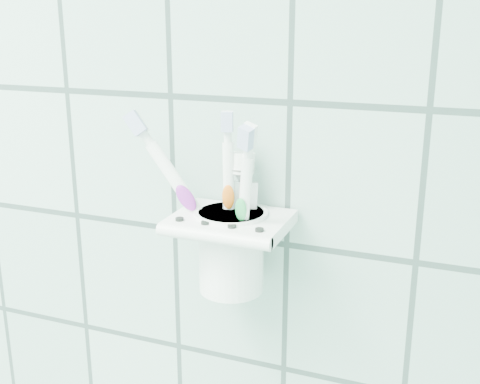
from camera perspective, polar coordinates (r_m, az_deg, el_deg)
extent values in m
cube|color=white|center=(0.66, 0.33, -2.67)|extent=(0.05, 0.02, 0.03)
cube|color=white|center=(0.63, -0.89, -2.86)|extent=(0.12, 0.09, 0.01)
cylinder|color=white|center=(0.59, -2.56, -4.25)|extent=(0.12, 0.01, 0.01)
cylinder|color=black|center=(0.61, -5.75, -2.62)|extent=(0.01, 0.01, 0.00)
cylinder|color=black|center=(0.60, -3.31, -2.96)|extent=(0.01, 0.01, 0.00)
cylinder|color=black|center=(0.59, -0.77, -3.30)|extent=(0.01, 0.01, 0.00)
cylinder|color=black|center=(0.58, 1.85, -3.65)|extent=(0.01, 0.01, 0.00)
cylinder|color=white|center=(0.64, -0.83, -5.62)|extent=(0.07, 0.07, 0.09)
cylinder|color=white|center=(0.63, -0.85, -2.13)|extent=(0.08, 0.08, 0.01)
cylinder|color=black|center=(0.63, -0.85, -2.05)|extent=(0.06, 0.06, 0.00)
cylinder|color=white|center=(0.62, 0.50, -1.10)|extent=(0.12, 0.02, 0.16)
cylinder|color=white|center=(0.59, 0.52, 8.15)|extent=(0.02, 0.01, 0.03)
cube|color=silver|center=(0.59, 0.30, 9.53)|extent=(0.03, 0.01, 0.03)
cube|color=white|center=(0.59, 0.56, 9.62)|extent=(0.03, 0.01, 0.03)
ellipsoid|color=purple|center=(0.61, 0.30, 0.68)|extent=(0.03, 0.01, 0.04)
cylinder|color=white|center=(0.63, -0.97, -2.02)|extent=(0.02, 0.02, 0.15)
cylinder|color=white|center=(0.61, -1.01, 5.44)|extent=(0.01, 0.01, 0.02)
cube|color=silver|center=(0.61, -1.21, 6.52)|extent=(0.01, 0.01, 0.02)
cube|color=white|center=(0.61, -0.99, 6.62)|extent=(0.01, 0.01, 0.02)
ellipsoid|color=orange|center=(0.62, -1.16, -0.59)|extent=(0.01, 0.01, 0.03)
cylinder|color=white|center=(0.63, -0.12, -1.55)|extent=(0.04, 0.06, 0.16)
cylinder|color=white|center=(0.61, -0.12, 6.44)|extent=(0.01, 0.02, 0.02)
cube|color=silver|center=(0.60, -0.33, 7.61)|extent=(0.02, 0.02, 0.03)
cube|color=white|center=(0.61, -0.09, 7.70)|extent=(0.02, 0.01, 0.03)
ellipsoid|color=green|center=(0.62, -0.30, -0.02)|extent=(0.02, 0.02, 0.03)
cube|color=silver|center=(0.64, -0.36, -3.69)|extent=(0.04, 0.03, 0.11)
cube|color=silver|center=(0.66, -0.35, -7.84)|extent=(0.04, 0.02, 0.01)
cone|color=silver|center=(0.62, -0.37, 1.31)|extent=(0.04, 0.04, 0.02)
cylinder|color=white|center=(0.62, -0.37, 2.56)|extent=(0.03, 0.04, 0.03)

